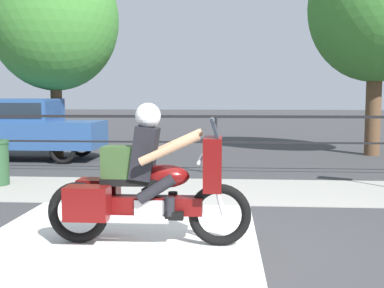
{
  "coord_description": "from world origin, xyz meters",
  "views": [
    {
      "loc": [
        0.22,
        -5.16,
        1.68
      ],
      "look_at": [
        -0.28,
        1.84,
        1.0
      ],
      "focal_mm": 45.0,
      "sensor_mm": 36.0,
      "label": 1
    }
  ],
  "objects_px": {
    "parked_car": "(23,125)",
    "tree_behind_car": "(54,20)",
    "motorcycle": "(146,184)",
    "tree_behind_sign": "(377,8)"
  },
  "relations": [
    {
      "from": "parked_car",
      "to": "tree_behind_car",
      "type": "xyz_separation_m",
      "value": [
        0.68,
        0.69,
        2.87
      ]
    },
    {
      "from": "tree_behind_car",
      "to": "parked_car",
      "type": "bearing_deg",
      "value": -134.83
    },
    {
      "from": "motorcycle",
      "to": "tree_behind_car",
      "type": "relative_size",
      "value": 0.41
    },
    {
      "from": "parked_car",
      "to": "tree_behind_sign",
      "type": "xyz_separation_m",
      "value": [
        9.68,
        1.69,
        3.28
      ]
    },
    {
      "from": "tree_behind_car",
      "to": "motorcycle",
      "type": "bearing_deg",
      "value": -63.95
    },
    {
      "from": "tree_behind_sign",
      "to": "tree_behind_car",
      "type": "xyz_separation_m",
      "value": [
        -8.99,
        -1.01,
        -0.41
      ]
    },
    {
      "from": "parked_car",
      "to": "tree_behind_car",
      "type": "height_order",
      "value": "tree_behind_car"
    },
    {
      "from": "tree_behind_sign",
      "to": "parked_car",
      "type": "bearing_deg",
      "value": -170.08
    },
    {
      "from": "parked_car",
      "to": "motorcycle",
      "type": "bearing_deg",
      "value": -60.5
    },
    {
      "from": "motorcycle",
      "to": "tree_behind_sign",
      "type": "height_order",
      "value": "tree_behind_sign"
    }
  ]
}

